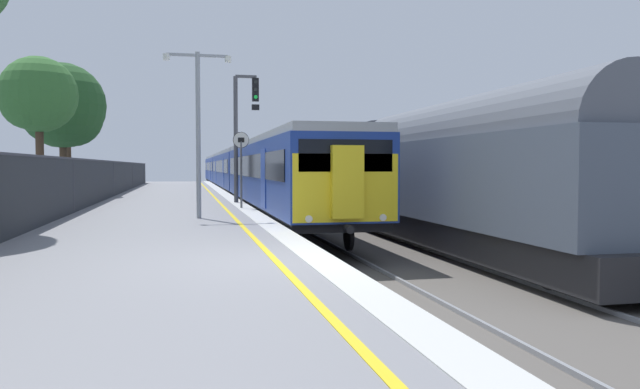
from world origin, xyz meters
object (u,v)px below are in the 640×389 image
(commuter_train_at_platform, at_px, (238,170))
(speed_limit_sign, at_px, (241,160))
(freight_train_adjacent_track, at_px, (383,170))
(background_tree_left, at_px, (36,97))
(background_tree_back, at_px, (65,108))
(signal_gantry, at_px, (242,124))
(platform_lamp_mid, at_px, (198,119))
(background_tree_right, at_px, (68,93))

(commuter_train_at_platform, xyz_separation_m, speed_limit_sign, (-1.85, -23.01, 0.53))
(commuter_train_at_platform, bearing_deg, freight_train_adjacent_track, -79.73)
(background_tree_left, xyz_separation_m, background_tree_back, (0.15, 5.60, 0.03))
(signal_gantry, bearing_deg, platform_lamp_mid, -104.60)
(speed_limit_sign, distance_m, background_tree_back, 14.32)
(background_tree_left, bearing_deg, background_tree_right, 92.55)
(signal_gantry, xyz_separation_m, background_tree_back, (-8.51, 7.87, 1.20))
(freight_train_adjacent_track, bearing_deg, signal_gantry, 154.12)
(signal_gantry, distance_m, background_tree_back, 11.65)
(signal_gantry, xyz_separation_m, speed_limit_sign, (-0.36, -3.57, -1.59))
(signal_gantry, distance_m, platform_lamp_mid, 7.94)
(freight_train_adjacent_track, xyz_separation_m, platform_lamp_mid, (-7.49, -5.01, 1.55))
(speed_limit_sign, relative_size, background_tree_right, 0.37)
(platform_lamp_mid, bearing_deg, signal_gantry, 75.40)
(freight_train_adjacent_track, relative_size, background_tree_right, 3.89)
(signal_gantry, height_order, platform_lamp_mid, signal_gantry)
(commuter_train_at_platform, relative_size, signal_gantry, 11.51)
(signal_gantry, distance_m, speed_limit_sign, 3.93)
(freight_train_adjacent_track, xyz_separation_m, background_tree_right, (-14.59, 14.77, 4.48))
(signal_gantry, bearing_deg, background_tree_left, 165.36)
(speed_limit_sign, distance_m, background_tree_left, 10.52)
(signal_gantry, bearing_deg, commuter_train_at_platform, 85.62)
(signal_gantry, height_order, background_tree_right, background_tree_right)
(platform_lamp_mid, bearing_deg, background_tree_right, 109.76)
(freight_train_adjacent_track, relative_size, speed_limit_sign, 10.42)
(background_tree_back, bearing_deg, platform_lamp_mid, -67.26)
(commuter_train_at_platform, relative_size, freight_train_adjacent_track, 2.13)
(platform_lamp_mid, relative_size, background_tree_right, 0.65)
(speed_limit_sign, height_order, background_tree_right, background_tree_right)
(platform_lamp_mid, xyz_separation_m, background_tree_back, (-6.51, 15.54, 1.62))
(platform_lamp_mid, relative_size, background_tree_left, 0.78)
(speed_limit_sign, bearing_deg, signal_gantry, 84.30)
(commuter_train_at_platform, distance_m, background_tree_back, 15.65)
(platform_lamp_mid, xyz_separation_m, background_tree_left, (-6.67, 9.93, 1.60))
(commuter_train_at_platform, bearing_deg, speed_limit_sign, -94.58)
(background_tree_back, bearing_deg, background_tree_left, -91.57)
(background_tree_left, distance_m, background_tree_back, 5.61)
(commuter_train_at_platform, distance_m, background_tree_left, 20.22)
(platform_lamp_mid, bearing_deg, commuter_train_at_platform, 82.67)
(platform_lamp_mid, distance_m, background_tree_back, 16.93)
(background_tree_back, bearing_deg, freight_train_adjacent_track, -36.95)
(signal_gantry, xyz_separation_m, background_tree_right, (-9.10, 12.11, 2.51))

